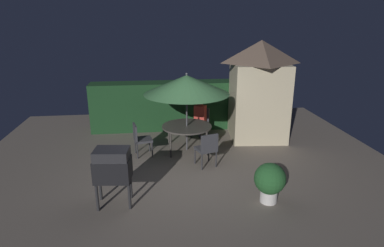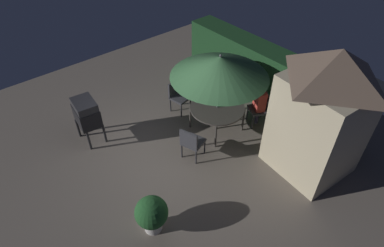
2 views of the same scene
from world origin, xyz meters
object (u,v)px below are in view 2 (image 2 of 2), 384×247
Objects in this scene: chair_near_shed at (262,107)px; bbq_grill at (86,113)px; chair_far_side at (178,95)px; patio_umbrella at (220,67)px; garden_shed at (322,113)px; person_in_red at (260,99)px; chair_toward_hedge at (191,142)px; patio_table at (217,109)px; potted_plant_by_shed at (152,214)px.

bbq_grill is at bearing -121.41° from chair_near_shed.
chair_near_shed is 1.00× the size of chair_far_side.
chair_near_shed is 2.30m from chair_far_side.
chair_near_shed is at bearing 35.67° from chair_far_side.
patio_umbrella is at bearing -117.44° from chair_near_shed.
person_in_red is (-1.77, 0.23, -0.75)m from garden_shed.
chair_toward_hedge is (2.14, 1.52, -0.33)m from bbq_grill.
garden_shed is 2.50× the size of bbq_grill.
chair_toward_hedge is at bearing -28.69° from chair_far_side.
patio_umbrella is (-2.29, -0.78, 0.37)m from garden_shed.
chair_near_shed is (-1.73, 0.31, -1.01)m from garden_shed.
patio_umbrella is 2.61× the size of chair_far_side.
bbq_grill reaches higher than patio_table.
garden_shed reaches higher than chair_toward_hedge.
chair_far_side is at bearing 151.31° from chair_toward_hedge.
chair_far_side is 2.24m from person_in_red.
chair_near_shed is 2.28m from chair_toward_hedge.
chair_toward_hedge is (0.39, -1.18, -1.38)m from patio_umbrella.
bbq_grill is 2.65m from chair_toward_hedge.
bbq_grill is 4.36m from person_in_red.
garden_shed is at bearing 18.79° from patio_table.
patio_umbrella is at bearing 114.71° from potted_plant_by_shed.
chair_far_side is 0.71× the size of person_in_red.
chair_toward_hedge reaches higher than potted_plant_by_shed.
chair_far_side is at bearing -144.33° from chair_near_shed.
garden_shed reaches higher than potted_plant_by_shed.
garden_shed is at bearing 16.04° from chair_far_side.
chair_near_shed is 4.15m from potted_plant_by_shed.
potted_plant_by_shed is (2.68, -2.73, -0.04)m from chair_far_side.
potted_plant_by_shed is at bearing -65.29° from patio_table.
chair_far_side is at bearing -145.32° from person_in_red.
chair_near_shed reaches higher than potted_plant_by_shed.
chair_far_side is at bearing -168.95° from patio_table.
chair_toward_hedge is 0.71× the size of person_in_red.
chair_near_shed is at bearing 101.23° from potted_plant_by_shed.
chair_near_shed and chair_far_side have the same top height.
patio_table is 1.34m from chair_far_side.
person_in_red is (0.14, 2.19, 0.26)m from chair_toward_hedge.
person_in_red reaches higher than chair_near_shed.
garden_shed is at bearing -7.52° from person_in_red.
patio_table is 3.29m from potted_plant_by_shed.
patio_umbrella is at bearing 11.05° from chair_far_side.
garden_shed is 3.34× the size of chair_toward_hedge.
patio_umbrella reaches higher than chair_far_side.
bbq_grill is 2.51m from chair_far_side.
patio_umbrella is at bearing 87.61° from patio_table.
patio_table is at bearing -92.39° from patio_umbrella.
bbq_grill is at bearing -139.23° from garden_shed.
patio_umbrella is 1.86m from chair_toward_hedge.
bbq_grill is at bearing -121.49° from person_in_red.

